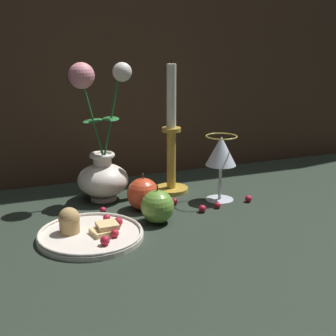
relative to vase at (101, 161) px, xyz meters
The scene contains 12 objects.
ground_plane 0.19m from the vase, 47.06° to the right, with size 2.40×2.40×0.00m, color #232D23.
vase is the anchor object (origin of this frame).
plate_with_pastries 0.25m from the vase, 111.17° to the right, with size 0.22×0.22×0.06m.
wine_glass 0.29m from the vase, 21.60° to the right, with size 0.08×0.08×0.16m.
candlestick 0.19m from the vase, ahead, with size 0.09×0.09×0.34m.
apple_beside_vase 0.14m from the vase, 54.04° to the right, with size 0.08×0.08×0.09m.
apple_near_glass 0.21m from the vase, 68.05° to the right, with size 0.07×0.07×0.09m.
berry_near_plate 0.27m from the vase, 41.16° to the right, with size 0.02×0.02×0.02m, color #AD192D.
berry_front_center 0.21m from the vase, 32.85° to the right, with size 0.02×0.02×0.02m, color #AD192D.
berry_by_glass_stem 0.13m from the vase, 103.87° to the right, with size 0.02×0.02×0.02m, color #AD192D.
berry_under_candlestick 0.37m from the vase, 24.14° to the right, with size 0.02×0.02×0.02m, color #AD192D.
berry_far_right 0.30m from the vase, 33.59° to the right, with size 0.02×0.02×0.02m, color #AD192D.
Camera 1 is at (-0.37, -0.97, 0.40)m, focal length 50.00 mm.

